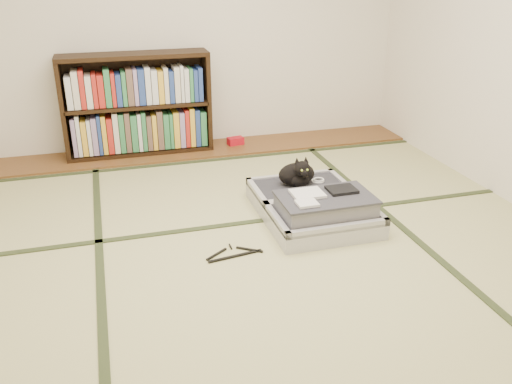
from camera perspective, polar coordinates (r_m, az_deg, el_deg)
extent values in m
plane|color=tan|center=(3.44, 0.82, -6.16)|extent=(4.50, 4.50, 0.00)
cube|color=brown|center=(5.22, -5.57, 4.50)|extent=(4.00, 0.50, 0.02)
cube|color=#B60E1C|center=(5.30, -2.18, 5.39)|extent=(0.16, 0.11, 0.07)
plane|color=silver|center=(5.20, -6.65, 17.85)|extent=(4.00, 0.00, 4.00)
cube|color=#2D381E|center=(3.33, -16.08, -8.23)|extent=(0.05, 4.50, 0.01)
cube|color=#2D381E|center=(3.82, 15.38, -3.83)|extent=(0.05, 4.50, 0.01)
cube|color=#2D381E|center=(3.78, -0.94, -3.21)|extent=(4.00, 0.05, 0.01)
cube|color=#2D381E|center=(4.94, -4.90, 3.34)|extent=(4.00, 0.05, 0.01)
cube|color=black|center=(5.09, -19.65, 8.16)|extent=(0.04, 0.30, 0.85)
cube|color=black|center=(5.17, -5.22, 9.64)|extent=(0.04, 0.30, 0.85)
cube|color=black|center=(5.21, -11.98, 4.30)|extent=(1.32, 0.30, 0.04)
cube|color=black|center=(5.00, -12.84, 13.85)|extent=(1.32, 0.30, 0.04)
cube|color=black|center=(5.09, -12.39, 8.95)|extent=(1.26, 0.30, 0.03)
cube|color=black|center=(5.23, -12.52, 9.34)|extent=(1.32, 0.02, 0.85)
cube|color=gray|center=(5.13, -12.17, 6.55)|extent=(1.19, 0.21, 0.36)
cube|color=gray|center=(5.03, -12.57, 11.00)|extent=(1.19, 0.21, 0.32)
cube|color=#B2B1B6|center=(3.67, 7.22, -3.24)|extent=(0.71, 0.47, 0.12)
cube|color=#2E2F35|center=(3.66, 7.25, -2.79)|extent=(0.64, 0.40, 0.09)
cube|color=#B2B1B6|center=(3.46, 8.67, -3.82)|extent=(0.71, 0.04, 0.05)
cube|color=#B2B1B6|center=(3.82, 6.01, -0.94)|extent=(0.71, 0.04, 0.05)
cube|color=#B2B1B6|center=(3.53, 2.23, -2.99)|extent=(0.04, 0.47, 0.05)
cube|color=#B2B1B6|center=(3.78, 11.99, -1.66)|extent=(0.04, 0.47, 0.05)
cube|color=#B2B1B6|center=(4.07, 4.65, -0.36)|extent=(0.71, 0.47, 0.12)
cube|color=#2E2F35|center=(4.05, 4.66, 0.06)|extent=(0.64, 0.40, 0.09)
cube|color=#B2B1B6|center=(3.85, 5.81, -0.72)|extent=(0.71, 0.04, 0.05)
cube|color=#B2B1B6|center=(4.23, 3.65, 1.62)|extent=(0.71, 0.04, 0.05)
cube|color=#B2B1B6|center=(3.94, 0.09, -0.03)|extent=(0.04, 0.47, 0.05)
cube|color=#B2B1B6|center=(4.16, 9.02, 1.00)|extent=(0.04, 0.47, 0.05)
cylinder|color=black|center=(3.84, 5.91, -0.77)|extent=(0.64, 0.02, 0.02)
cube|color=gray|center=(3.62, 7.32, -1.57)|extent=(0.61, 0.37, 0.12)
cube|color=#35343B|center=(3.59, 7.38, -0.54)|extent=(0.63, 0.39, 0.01)
cube|color=silver|center=(3.58, 5.42, -0.17)|extent=(0.21, 0.17, 0.02)
cube|color=black|center=(3.67, 9.01, 0.26)|extent=(0.19, 0.15, 0.02)
cube|color=silver|center=(3.44, 5.39, -1.20)|extent=(0.13, 0.11, 0.02)
cube|color=white|center=(3.41, 5.47, -5.26)|extent=(0.06, 0.01, 0.04)
cube|color=white|center=(3.45, 7.23, -5.17)|extent=(0.05, 0.01, 0.03)
cube|color=orange|center=(3.58, 12.14, -4.21)|extent=(0.05, 0.01, 0.03)
cube|color=#197F33|center=(3.55, 11.22, -4.10)|extent=(0.04, 0.01, 0.03)
ellipsoid|color=black|center=(4.03, 4.29, 1.88)|extent=(0.27, 0.18, 0.17)
ellipsoid|color=black|center=(3.97, 4.68, 1.21)|extent=(0.14, 0.10, 0.10)
ellipsoid|color=black|center=(3.90, 4.87, 2.48)|extent=(0.12, 0.11, 0.11)
sphere|color=black|center=(3.87, 5.11, 1.97)|extent=(0.05, 0.05, 0.05)
cone|color=black|center=(3.89, 4.33, 3.31)|extent=(0.04, 0.05, 0.06)
cone|color=black|center=(3.91, 5.27, 3.40)|extent=(0.04, 0.05, 0.06)
sphere|color=#A5BF33|center=(3.85, 4.85, 2.28)|extent=(0.02, 0.02, 0.02)
sphere|color=#A5BF33|center=(3.86, 5.43, 2.34)|extent=(0.02, 0.02, 0.02)
cylinder|color=black|center=(4.16, 5.09, 1.64)|extent=(0.17, 0.10, 0.03)
torus|color=white|center=(4.13, 6.53, 1.19)|extent=(0.10, 0.10, 0.01)
torus|color=white|center=(4.13, 6.62, 1.32)|extent=(0.08, 0.08, 0.01)
cube|color=black|center=(3.37, -2.20, -6.74)|extent=(0.35, 0.07, 0.01)
cube|color=black|center=(3.39, -4.18, -6.55)|extent=(0.15, 0.11, 0.01)
cube|color=black|center=(3.43, -0.69, -6.07)|extent=(0.15, 0.11, 0.01)
cylinder|color=black|center=(3.47, -2.70, -5.75)|extent=(0.01, 0.06, 0.01)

